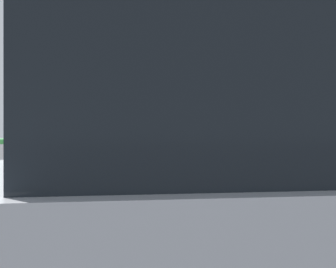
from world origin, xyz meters
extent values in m
cube|color=gray|center=(0.00, 1.12, 0.07)|extent=(36.00, 2.24, 0.13)
cylinder|color=slate|center=(-0.08, 0.31, 0.63)|extent=(0.07, 0.07, 0.99)
cylinder|color=black|center=(-0.08, 0.31, 1.29)|extent=(0.15, 0.15, 0.33)
sphere|color=silver|center=(-0.08, 0.31, 1.48)|extent=(0.15, 0.15, 0.15)
cube|color=black|center=(-0.08, 0.23, 1.36)|extent=(0.08, 0.01, 0.07)
cube|color=white|center=(-0.08, 0.23, 1.23)|extent=(0.09, 0.01, 0.09)
cylinder|color=#1E233F|center=(0.61, 0.35, 0.53)|extent=(0.15, 0.15, 0.79)
cylinder|color=#1E233F|center=(0.42, 0.32, 0.53)|extent=(0.15, 0.15, 0.79)
cube|color=beige|center=(0.52, 0.34, 1.22)|extent=(0.44, 0.28, 0.59)
sphere|color=#936B4C|center=(0.52, 0.34, 1.62)|extent=(0.21, 0.21, 0.21)
cylinder|color=beige|center=(0.76, 0.38, 1.24)|extent=(0.09, 0.09, 0.56)
cylinder|color=beige|center=(0.29, 0.15, 1.32)|extent=(0.15, 0.42, 0.50)
cube|color=#B7BABF|center=(0.28, -1.24, 0.72)|extent=(4.52, 1.86, 0.80)
cube|color=black|center=(0.33, -1.24, 1.44)|extent=(2.12, 1.63, 0.64)
cylinder|color=#2D7A38|center=(0.00, 1.99, 1.19)|extent=(24.00, 0.06, 0.06)
cylinder|color=#2D7A38|center=(0.00, 1.99, 0.71)|extent=(24.00, 0.05, 0.05)
cylinder|color=#2D7A38|center=(0.00, 1.99, 0.66)|extent=(0.06, 0.06, 1.06)
cylinder|color=#2D7A38|center=(2.00, 1.99, 0.66)|extent=(0.06, 0.06, 1.06)
camera|label=1|loc=(-0.57, -3.22, 1.27)|focal=52.37mm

